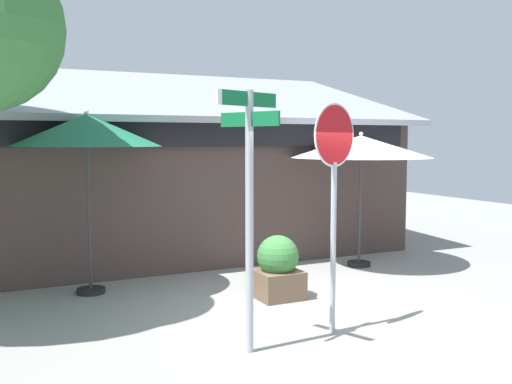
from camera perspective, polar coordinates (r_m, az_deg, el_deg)
ground_plane at (r=8.28m, az=4.02°, el=-12.13°), size 28.00×28.00×0.10m
cafe_building at (r=12.55m, az=-8.23°, el=1.10°), size 9.70×4.87×4.06m
street_sign_post at (r=6.42m, az=-0.69°, el=-0.14°), size 0.87×0.82×2.96m
stop_sign at (r=7.15m, az=7.71°, el=1.83°), size 0.74×0.27×2.86m
patio_umbrella_forest_green_left at (r=9.29m, az=-16.37°, el=5.76°), size 2.30×2.30×2.88m
patio_umbrella_ivory_center at (r=11.07m, az=10.31°, el=4.36°), size 2.67×2.67×2.56m
sidewalk_planter at (r=8.86m, az=2.17°, el=-7.51°), size 0.66×0.66×0.97m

